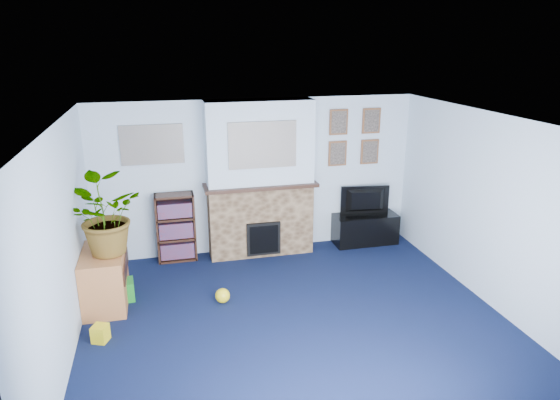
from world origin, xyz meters
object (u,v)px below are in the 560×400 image
object	(u,v)px
bookshelf	(176,229)
sideboard	(105,279)
television	(366,201)
tv_stand	(365,230)

from	to	relation	value
bookshelf	sideboard	distance (m)	1.51
television	sideboard	distance (m)	4.16
television	sideboard	world-z (taller)	television
bookshelf	sideboard	world-z (taller)	bookshelf
tv_stand	sideboard	world-z (taller)	sideboard
television	bookshelf	distance (m)	3.06
television	sideboard	xyz separation A→B (m)	(-4.00, -1.11, -0.37)
tv_stand	bookshelf	distance (m)	3.07
tv_stand	bookshelf	bearing A→B (deg)	178.56
tv_stand	television	world-z (taller)	television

